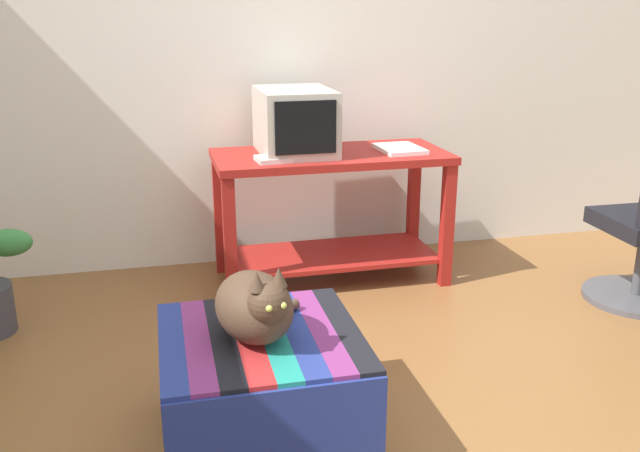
# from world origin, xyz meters

# --- Properties ---
(back_wall) EXTENTS (8.00, 0.10, 2.60)m
(back_wall) POSITION_xyz_m (0.00, 2.05, 1.30)
(back_wall) COLOR silver
(back_wall) RESTS_ON ground_plane
(desk) EXTENTS (1.22, 0.57, 0.70)m
(desk) POSITION_xyz_m (0.17, 1.60, 0.47)
(desk) COLOR maroon
(desk) RESTS_ON ground_plane
(tv_monitor) EXTENTS (0.37, 0.50, 0.33)m
(tv_monitor) POSITION_xyz_m (-0.01, 1.63, 0.86)
(tv_monitor) COLOR #BCB7A8
(tv_monitor) RESTS_ON desk
(keyboard) EXTENTS (0.41, 0.19, 0.02)m
(keyboard) POSITION_xyz_m (-0.04, 1.47, 0.71)
(keyboard) COLOR beige
(keyboard) RESTS_ON desk
(book) EXTENTS (0.23, 0.30, 0.02)m
(book) POSITION_xyz_m (0.54, 1.56, 0.71)
(book) COLOR white
(book) RESTS_ON desk
(ottoman_with_blanket) EXTENTS (0.66, 0.66, 0.39)m
(ottoman_with_blanket) POSITION_xyz_m (-0.42, 0.23, 0.20)
(ottoman_with_blanket) COLOR #7A664C
(ottoman_with_blanket) RESTS_ON ground_plane
(cat) EXTENTS (0.34, 0.40, 0.28)m
(cat) POSITION_xyz_m (-0.44, 0.19, 0.51)
(cat) COLOR #473323
(cat) RESTS_ON ottoman_with_blanket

